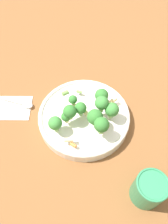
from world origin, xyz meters
The scene contains 6 objects.
ground_plane centered at (0.00, 0.00, 0.00)m, with size 3.00×3.00×0.00m, color brown.
bowl centered at (0.00, 0.00, 0.02)m, with size 0.30×0.30×0.04m.
pasta_salad centered at (0.01, -0.03, 0.08)m, with size 0.24×0.20×0.08m.
cup centered at (0.06, -0.29, 0.05)m, with size 0.08×0.08×0.10m.
napkin centered at (-0.22, 0.15, 0.00)m, with size 0.18×0.15×0.01m.
spoon centered at (-0.19, 0.15, 0.01)m, with size 0.14×0.13×0.01m.
Camera 1 is at (-0.15, -0.35, 0.62)m, focal length 35.00 mm.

